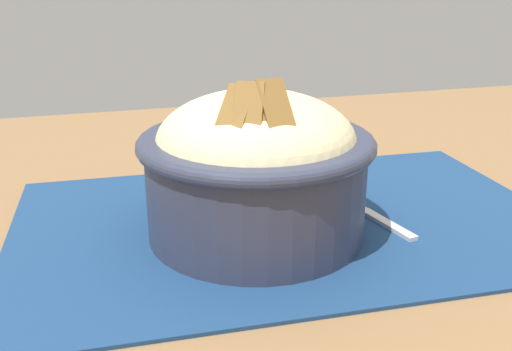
# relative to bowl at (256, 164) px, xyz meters

# --- Properties ---
(table) EXTENTS (1.21, 0.95, 0.72)m
(table) POSITION_rel_bowl_xyz_m (0.06, -0.00, -0.12)
(table) COLOR olive
(table) RESTS_ON ground_plane
(placemat) EXTENTS (0.48, 0.31, 0.00)m
(placemat) POSITION_rel_bowl_xyz_m (0.03, 0.02, -0.06)
(placemat) COLOR navy
(placemat) RESTS_ON table
(bowl) EXTENTS (0.19, 0.19, 0.13)m
(bowl) POSITION_rel_bowl_xyz_m (0.00, 0.00, 0.00)
(bowl) COLOR #2D3347
(bowl) RESTS_ON placemat
(fork) EXTENTS (0.04, 0.13, 0.00)m
(fork) POSITION_rel_bowl_xyz_m (0.10, 0.02, -0.06)
(fork) COLOR silver
(fork) RESTS_ON placemat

